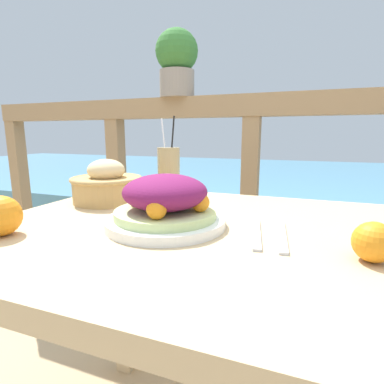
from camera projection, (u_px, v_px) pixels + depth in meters
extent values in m
cube|color=tan|center=(197.00, 233.00, 0.67)|extent=(0.95, 0.74, 0.04)
cube|color=tan|center=(123.00, 288.00, 1.17)|extent=(0.06, 0.06, 0.71)
cube|color=tan|center=(363.00, 338.00, 0.89)|extent=(0.06, 0.06, 0.71)
cube|color=#937551|center=(253.00, 105.00, 1.24)|extent=(2.80, 0.08, 0.09)
cube|color=#937551|center=(23.00, 208.00, 1.82)|extent=(0.07, 0.07, 1.02)
cube|color=#937551|center=(119.00, 218.00, 1.58)|extent=(0.07, 0.07, 1.02)
cube|color=#937551|center=(248.00, 233.00, 1.35)|extent=(0.07, 0.07, 1.02)
cube|color=teal|center=(283.00, 193.00, 3.70)|extent=(12.00, 4.00, 0.47)
cylinder|color=white|center=(166.00, 222.00, 0.66)|extent=(0.26, 0.26, 0.02)
cylinder|color=#C6DB8E|center=(166.00, 213.00, 0.65)|extent=(0.22, 0.22, 0.02)
ellipsoid|color=#72194C|center=(165.00, 192.00, 0.64)|extent=(0.18, 0.18, 0.08)
sphere|color=orange|center=(200.00, 203.00, 0.63)|extent=(0.04, 0.04, 0.04)
sphere|color=orange|center=(173.00, 193.00, 0.72)|extent=(0.04, 0.04, 0.04)
sphere|color=orange|center=(137.00, 197.00, 0.68)|extent=(0.04, 0.04, 0.04)
sphere|color=orange|center=(157.00, 209.00, 0.57)|extent=(0.04, 0.04, 0.04)
cylinder|color=tan|center=(169.00, 172.00, 0.97)|extent=(0.07, 0.07, 0.16)
cylinder|color=black|center=(172.00, 151.00, 0.96)|extent=(0.04, 0.04, 0.22)
cylinder|color=white|center=(165.00, 152.00, 0.95)|extent=(0.05, 0.06, 0.21)
cylinder|color=tan|center=(107.00, 190.00, 0.89)|extent=(0.20, 0.20, 0.07)
torus|color=tan|center=(107.00, 179.00, 0.88)|extent=(0.21, 0.21, 0.01)
ellipsoid|color=beige|center=(106.00, 170.00, 0.88)|extent=(0.11, 0.11, 0.06)
cylinder|color=gray|center=(177.00, 84.00, 1.34)|extent=(0.16, 0.16, 0.12)
sphere|color=#336B2D|center=(177.00, 51.00, 1.32)|extent=(0.19, 0.19, 0.19)
cube|color=silver|center=(256.00, 234.00, 0.60)|extent=(0.04, 0.18, 0.00)
cube|color=silver|center=(282.00, 237.00, 0.58)|extent=(0.03, 0.18, 0.00)
sphere|color=orange|center=(374.00, 242.00, 0.47)|extent=(0.06, 0.06, 0.06)
sphere|color=orange|center=(0.00, 216.00, 0.59)|extent=(0.08, 0.08, 0.08)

